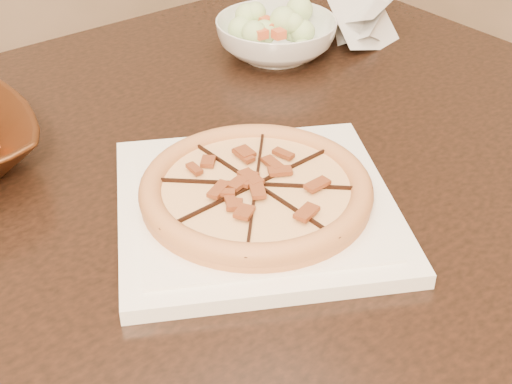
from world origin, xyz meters
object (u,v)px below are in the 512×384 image
(dining_table, at_px, (133,246))
(salad_bowl, at_px, (276,38))
(plate, at_px, (256,206))
(pizza, at_px, (256,189))

(dining_table, bearing_deg, salad_bowl, 29.45)
(plate, xyz_separation_m, salad_bowl, (0.27, 0.35, 0.02))
(plate, distance_m, salad_bowl, 0.44)
(plate, height_order, salad_bowl, salad_bowl)
(pizza, distance_m, salad_bowl, 0.44)
(dining_table, distance_m, pizza, 0.21)
(pizza, bearing_deg, salad_bowl, 51.85)
(dining_table, height_order, pizza, pizza)
(dining_table, xyz_separation_m, pizza, (0.10, -0.14, 0.13))
(dining_table, height_order, plate, plate)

